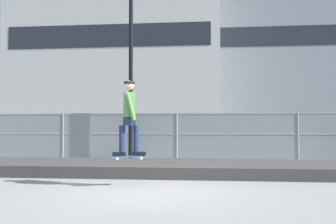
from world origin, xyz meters
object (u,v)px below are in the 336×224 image
(street_lamp, at_px, (131,48))
(skateboard, at_px, (129,157))
(skater, at_px, (129,114))
(parked_car_near, at_px, (130,137))

(street_lamp, bearing_deg, skateboard, -78.68)
(skater, relative_size, street_lamp, 0.23)
(skateboard, height_order, skater, skater)
(skateboard, relative_size, street_lamp, 0.12)
(skateboard, bearing_deg, parked_car_near, 101.67)
(skater, bearing_deg, skateboard, 45.00)
(skateboard, xyz_separation_m, street_lamp, (-1.25, 6.22, 3.71))
(parked_car_near, bearing_deg, skateboard, -78.33)
(street_lamp, relative_size, parked_car_near, 1.59)
(skater, xyz_separation_m, parked_car_near, (-2.03, 9.84, -0.75))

